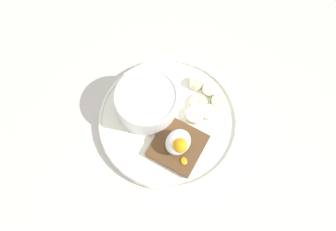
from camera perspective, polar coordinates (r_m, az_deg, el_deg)
name	(u,v)px	position (r cm, az deg, el deg)	size (l,w,h in cm)	color
ground_plane	(168,123)	(67.03, 0.00, -1.31)	(120.00, 120.00, 2.00)	beige
plate	(168,120)	(65.36, 0.00, -0.74)	(27.88, 27.88, 1.60)	white
oatmeal_bowl	(147,102)	(63.62, -3.71, 2.35)	(12.23, 12.23, 5.89)	white
toast_slice	(178,146)	(62.69, 1.71, -5.26)	(10.44, 10.44, 1.15)	brown
poached_egg	(179,143)	(60.34, 1.85, -4.78)	(5.41, 5.94, 4.11)	white
banana_slice_front	(199,103)	(66.23, 5.36, 2.26)	(4.93, 4.96, 1.46)	beige
banana_slice_left	(209,90)	(67.81, 7.23, 4.48)	(3.47, 3.55, 1.30)	beige
banana_slice_back	(195,115)	(64.97, 4.69, 0.05)	(5.03, 5.03, 1.46)	#F4EAB0
banana_slice_right	(197,84)	(67.85, 5.08, 5.50)	(3.76, 3.64, 1.91)	beige
banana_slice_inner	(210,112)	(65.67, 7.29, 0.55)	(4.18, 4.23, 1.25)	#E9E9BD
banana_slice_outer	(218,101)	(66.68, 8.67, 2.45)	(3.97, 3.97, 1.61)	beige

